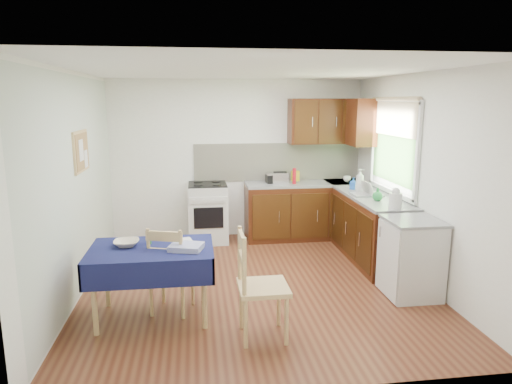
{
  "coord_description": "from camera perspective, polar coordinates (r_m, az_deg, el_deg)",
  "views": [
    {
      "loc": [
        -0.68,
        -5.13,
        2.17
      ],
      "look_at": [
        0.04,
        0.23,
        1.08
      ],
      "focal_mm": 32.0,
      "sensor_mm": 36.0,
      "label": 1
    }
  ],
  "objects": [
    {
      "name": "floor",
      "position": [
        5.61,
        -0.14,
        -11.38
      ],
      "size": [
        4.2,
        4.2,
        0.0
      ],
      "primitive_type": "plane",
      "color": "#4F2315",
      "rests_on": "ground"
    },
    {
      "name": "ceiling",
      "position": [
        5.19,
        -0.15,
        15.0
      ],
      "size": [
        4.0,
        4.2,
        0.02
      ],
      "primitive_type": "cube",
      "color": "white",
      "rests_on": "wall_back"
    },
    {
      "name": "wall_back",
      "position": [
        7.32,
        -2.3,
        4.13
      ],
      "size": [
        4.0,
        0.02,
        2.5
      ],
      "primitive_type": "cube",
      "color": "white",
      "rests_on": "ground"
    },
    {
      "name": "wall_front",
      "position": [
        3.24,
        4.74,
        -5.18
      ],
      "size": [
        4.0,
        0.02,
        2.5
      ],
      "primitive_type": "cube",
      "color": "white",
      "rests_on": "ground"
    },
    {
      "name": "wall_left",
      "position": [
        5.38,
        -21.77,
        0.69
      ],
      "size": [
        0.02,
        4.2,
        2.5
      ],
      "primitive_type": "cube",
      "color": "silver",
      "rests_on": "ground"
    },
    {
      "name": "wall_right",
      "position": [
        5.86,
        19.64,
        1.66
      ],
      "size": [
        0.02,
        4.2,
        2.5
      ],
      "primitive_type": "cube",
      "color": "white",
      "rests_on": "ground"
    },
    {
      "name": "base_cabinets",
      "position": [
        6.93,
        9.69,
        -3.35
      ],
      "size": [
        1.9,
        2.3,
        0.86
      ],
      "color": "#361609",
      "rests_on": "ground"
    },
    {
      "name": "worktop_back",
      "position": [
        7.26,
        6.23,
        1.06
      ],
      "size": [
        1.9,
        0.6,
        0.04
      ],
      "primitive_type": "cube",
      "color": "slate",
      "rests_on": "base_cabinets"
    },
    {
      "name": "worktop_right",
      "position": [
        6.38,
        14.38,
        -0.66
      ],
      "size": [
        0.6,
        1.7,
        0.04
      ],
      "primitive_type": "cube",
      "color": "slate",
      "rests_on": "base_cabinets"
    },
    {
      "name": "worktop_corner",
      "position": [
        7.44,
        11.1,
        1.16
      ],
      "size": [
        0.6,
        0.6,
        0.04
      ],
      "primitive_type": "cube",
      "color": "slate",
      "rests_on": "base_cabinets"
    },
    {
      "name": "splashback",
      "position": [
        7.4,
        2.74,
        3.82
      ],
      "size": [
        2.7,
        0.02,
        0.6
      ],
      "primitive_type": "cube",
      "color": "beige",
      "rests_on": "wall_back"
    },
    {
      "name": "upper_cabinets",
      "position": [
        7.28,
        10.07,
        8.67
      ],
      "size": [
        1.2,
        0.85,
        0.7
      ],
      "color": "#361609",
      "rests_on": "wall_back"
    },
    {
      "name": "stove",
      "position": [
        7.14,
        -6.02,
        -2.56
      ],
      "size": [
        0.6,
        0.61,
        0.92
      ],
      "color": "silver",
      "rests_on": "ground"
    },
    {
      "name": "window",
      "position": [
        6.43,
        16.81,
        6.24
      ],
      "size": [
        0.04,
        1.48,
        1.26
      ],
      "color": "#2B4E20",
      "rests_on": "wall_right"
    },
    {
      "name": "fridge",
      "position": [
        5.44,
        18.87,
        -7.79
      ],
      "size": [
        0.58,
        0.6,
        0.89
      ],
      "color": "silver",
      "rests_on": "ground"
    },
    {
      "name": "corkboard",
      "position": [
        5.61,
        -21.01,
        4.77
      ],
      "size": [
        0.04,
        0.62,
        0.47
      ],
      "color": "tan",
      "rests_on": "wall_left"
    },
    {
      "name": "dining_table",
      "position": [
        4.71,
        -12.9,
        -8.02
      ],
      "size": [
        1.22,
        0.83,
        0.74
      ],
      "rotation": [
        0.0,
        0.0,
        0.34
      ],
      "color": "#0E113A",
      "rests_on": "ground"
    },
    {
      "name": "chair_far",
      "position": [
        4.81,
        -10.7,
        -9.24
      ],
      "size": [
        0.52,
        0.52,
        0.93
      ],
      "rotation": [
        0.0,
        0.0,
        2.84
      ],
      "color": "tan",
      "rests_on": "ground"
    },
    {
      "name": "chair_near",
      "position": [
        4.25,
        0.2,
        -11.18
      ],
      "size": [
        0.46,
        0.46,
        1.03
      ],
      "rotation": [
        0.0,
        0.0,
        1.58
      ],
      "color": "tan",
      "rests_on": "ground"
    },
    {
      "name": "toaster",
      "position": [
        7.11,
        3.01,
        1.77
      ],
      "size": [
        0.25,
        0.15,
        0.19
      ],
      "rotation": [
        0.0,
        0.0,
        0.18
      ],
      "color": "silver",
      "rests_on": "worktop_back"
    },
    {
      "name": "sandwich_press",
      "position": [
        7.18,
        2.38,
        1.79
      ],
      "size": [
        0.27,
        0.23,
        0.16
      ],
      "rotation": [
        0.0,
        0.0,
        0.22
      ],
      "color": "black",
      "rests_on": "worktop_back"
    },
    {
      "name": "sauce_bottle",
      "position": [
        7.08,
        4.81,
        2.0
      ],
      "size": [
        0.06,
        0.06,
        0.25
      ],
      "primitive_type": "cylinder",
      "color": "red",
      "rests_on": "worktop_back"
    },
    {
      "name": "yellow_packet",
      "position": [
        7.35,
        4.93,
        2.01
      ],
      "size": [
        0.14,
        0.11,
        0.16
      ],
      "primitive_type": "cube",
      "rotation": [
        0.0,
        0.0,
        -0.23
      ],
      "color": "gold",
      "rests_on": "worktop_back"
    },
    {
      "name": "dish_rack",
      "position": [
        6.42,
        13.69,
        -0.17
      ],
      "size": [
        0.4,
        0.31,
        0.19
      ],
      "rotation": [
        0.0,
        0.0,
        0.31
      ],
      "color": "gray",
      "rests_on": "worktop_right"
    },
    {
      "name": "kettle",
      "position": [
        5.68,
        17.03,
        -0.9
      ],
      "size": [
        0.15,
        0.15,
        0.26
      ],
      "color": "silver",
      "rests_on": "worktop_right"
    },
    {
      "name": "cup",
      "position": [
        7.39,
        11.32,
        1.61
      ],
      "size": [
        0.15,
        0.15,
        0.09
      ],
      "primitive_type": "imported",
      "rotation": [
        0.0,
        0.0,
        0.33
      ],
      "color": "white",
      "rests_on": "worktop_back"
    },
    {
      "name": "soap_bottle_a",
      "position": [
        6.64,
        12.85,
        1.44
      ],
      "size": [
        0.17,
        0.17,
        0.32
      ],
      "primitive_type": "imported",
      "rotation": [
        0.0,
        0.0,
        0.66
      ],
      "color": "silver",
      "rests_on": "worktop_right"
    },
    {
      "name": "soap_bottle_b",
      "position": [
        6.78,
        12.05,
        1.07
      ],
      "size": [
        0.11,
        0.11,
        0.17
      ],
      "primitive_type": "imported",
      "rotation": [
        0.0,
        0.0,
        2.44
      ],
      "color": "blue",
      "rests_on": "worktop_right"
    },
    {
      "name": "soap_bottle_c",
      "position": [
        6.08,
        14.97,
        -0.27
      ],
      "size": [
        0.16,
        0.16,
        0.17
      ],
      "primitive_type": "imported",
      "rotation": [
        0.0,
        0.0,
        3.42
      ],
      "color": "#268D40",
      "rests_on": "worktop_right"
    },
    {
      "name": "plate_bowl",
      "position": [
        4.78,
        -15.89,
        -6.16
      ],
      "size": [
        0.25,
        0.25,
        0.06
      ],
      "primitive_type": "imported",
      "rotation": [
        0.0,
        0.0,
        0.01
      ],
      "color": "beige",
      "rests_on": "dining_table"
    },
    {
      "name": "book",
      "position": [
        4.77,
        -9.87,
        -6.19
      ],
      "size": [
        0.2,
        0.25,
        0.02
      ],
      "primitive_type": "imported",
      "rotation": [
        0.0,
        0.0,
        0.23
      ],
      "color": "white",
      "rests_on": "dining_table"
    },
    {
      "name": "spice_jar",
      "position": [
        4.79,
        -13.18,
        -5.85
      ],
      "size": [
        0.04,
        0.04,
        0.08
      ],
      "primitive_type": "cylinder",
      "color": "#238339",
      "rests_on": "dining_table"
    },
    {
      "name": "tea_towel",
      "position": [
        4.54,
        -8.72,
        -6.82
      ],
      "size": [
        0.37,
        0.32,
        0.06
      ],
      "primitive_type": "cube",
      "rotation": [
        0.0,
        0.0,
        -0.29
      ],
      "color": "navy",
      "rests_on": "dining_table"
    }
  ]
}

